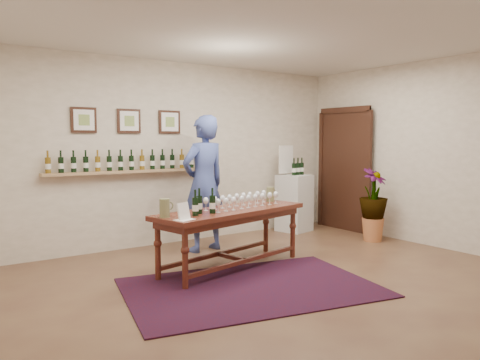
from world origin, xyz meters
TOP-DOWN VIEW (x-y plane):
  - ground at (0.00, 0.00)m, footprint 6.00×6.00m
  - room_shell at (2.11, 1.86)m, footprint 6.00×6.00m
  - rug at (-0.45, -0.05)m, footprint 2.98×2.30m
  - tasting_table at (-0.17, 0.75)m, footprint 2.21×1.10m
  - table_glasses at (0.05, 0.82)m, footprint 1.27×0.52m
  - table_bottles at (-0.67, 0.62)m, footprint 0.32×0.22m
  - pitcher_left at (-1.13, 0.65)m, footprint 0.17×0.17m
  - pitcher_right at (0.68, 1.03)m, footprint 0.14×0.14m
  - menu_card at (-1.03, 0.40)m, footprint 0.24×0.21m
  - display_pedestal at (2.07, 2.10)m, footprint 0.60×0.60m
  - pedestal_bottles at (2.12, 2.07)m, footprint 0.30×0.14m
  - info_sign at (2.00, 2.24)m, footprint 0.39×0.11m
  - potted_plant at (2.55, 0.76)m, footprint 0.62×0.62m
  - person at (0.02, 1.73)m, footprint 0.77×0.56m

SIDE VIEW (x-z plane):
  - ground at x=0.00m, z-range 0.00..0.00m
  - rug at x=-0.45m, z-range 0.00..0.01m
  - display_pedestal at x=2.07m, z-range 0.00..0.99m
  - potted_plant at x=2.55m, z-range 0.08..1.08m
  - tasting_table at x=-0.17m, z-range 0.26..1.01m
  - table_glasses at x=0.05m, z-range 0.75..0.92m
  - menu_card at x=-1.03m, z-range 0.75..0.94m
  - pitcher_right at x=0.68m, z-range 0.75..0.95m
  - pitcher_left at x=-1.13m, z-range 0.75..0.96m
  - table_bottles at x=-0.67m, z-range 0.75..1.07m
  - person at x=0.02m, z-range 0.00..1.96m
  - room_shell at x=2.11m, z-range -1.88..4.12m
  - pedestal_bottles at x=2.12m, z-range 0.99..1.28m
  - info_sign at x=2.00m, z-range 0.99..1.53m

